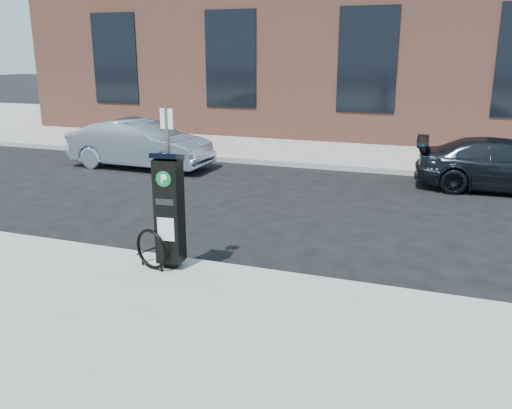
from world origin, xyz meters
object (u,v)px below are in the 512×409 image
at_px(car_dark, 508,166).
at_px(bike_rack, 151,249).
at_px(sign_pole, 170,189).
at_px(car_silver, 140,144).
at_px(parking_kiosk, 169,209).

bearing_deg(car_dark, bike_rack, 142.25).
bearing_deg(sign_pole, car_dark, 63.06).
relative_size(sign_pole, bike_rack, 3.87).
xyz_separation_m(car_silver, car_dark, (9.81, 0.68, -0.07)).
distance_m(parking_kiosk, car_dark, 9.03).
bearing_deg(bike_rack, car_silver, 139.76).
bearing_deg(car_silver, sign_pole, -144.27).
height_order(parking_kiosk, bike_rack, parking_kiosk).
bearing_deg(car_silver, bike_rack, -146.49).
xyz_separation_m(parking_kiosk, bike_rack, (-0.24, -0.17, -0.60)).
distance_m(parking_kiosk, car_silver, 8.23).
distance_m(bike_rack, car_silver, 8.24).
bearing_deg(car_silver, parking_kiosk, -144.43).
bearing_deg(sign_pole, car_silver, 132.83).
bearing_deg(sign_pole, parking_kiosk, -74.14).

